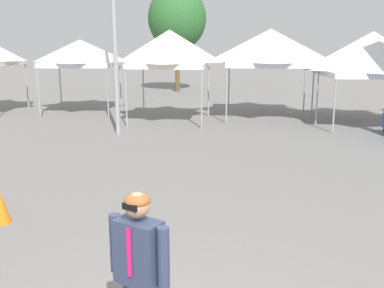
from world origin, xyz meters
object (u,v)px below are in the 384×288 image
person_foreground (139,271)px  traffic_cone_lot_center (1,206)px  tree_behind_tents_center (177,19)px  canopy_tent_left_of_center (170,49)px  canopy_tent_center (270,48)px  canopy_tent_far_right (80,53)px  canopy_tent_right_of_center (372,54)px

person_foreground → traffic_cone_lot_center: 4.59m
traffic_cone_lot_center → tree_behind_tents_center: bearing=88.2°
canopy_tent_left_of_center → canopy_tent_center: 4.13m
canopy_tent_left_of_center → tree_behind_tents_center: 10.71m
tree_behind_tents_center → traffic_cone_lot_center: size_ratio=10.67×
canopy_tent_far_right → tree_behind_tents_center: bearing=69.1°
canopy_tent_center → canopy_tent_left_of_center: bearing=-161.0°
person_foreground → tree_behind_tents_center: size_ratio=0.28×
canopy_tent_far_right → canopy_tent_left_of_center: canopy_tent_left_of_center is taller
canopy_tent_left_of_center → canopy_tent_center: (3.90, 1.34, 0.03)m
person_foreground → tree_behind_tents_center: bearing=95.7°
canopy_tent_left_of_center → canopy_tent_right_of_center: size_ratio=0.96×
canopy_tent_left_of_center → traffic_cone_lot_center: bearing=-98.8°
canopy_tent_right_of_center → traffic_cone_lot_center: size_ratio=6.15×
canopy_tent_right_of_center → traffic_cone_lot_center: 13.81m
canopy_tent_left_of_center → person_foreground: 13.78m
canopy_tent_left_of_center → traffic_cone_lot_center: canopy_tent_left_of_center is taller
person_foreground → tree_behind_tents_center: (-2.42, 24.12, 3.36)m
canopy_tent_center → person_foreground: bearing=-99.1°
canopy_tent_left_of_center → person_foreground: canopy_tent_left_of_center is taller
canopy_tent_far_right → person_foreground: size_ratio=1.77×
canopy_tent_far_right → person_foreground: bearing=-70.1°
canopy_tent_far_right → person_foreground: (5.66, -15.62, -1.53)m
canopy_tent_far_right → canopy_tent_center: size_ratio=0.88×
person_foreground → canopy_tent_left_of_center: bearing=96.3°
canopy_tent_left_of_center → traffic_cone_lot_center: (-1.59, -10.27, -2.49)m
canopy_tent_right_of_center → tree_behind_tents_center: bearing=128.2°
canopy_tent_left_of_center → canopy_tent_right_of_center: canopy_tent_left_of_center is taller
canopy_tent_center → canopy_tent_right_of_center: bearing=-22.1°
canopy_tent_far_right → traffic_cone_lot_center: canopy_tent_far_right is taller
tree_behind_tents_center → canopy_tent_far_right: bearing=-110.9°
canopy_tent_left_of_center → tree_behind_tents_center: size_ratio=0.55×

